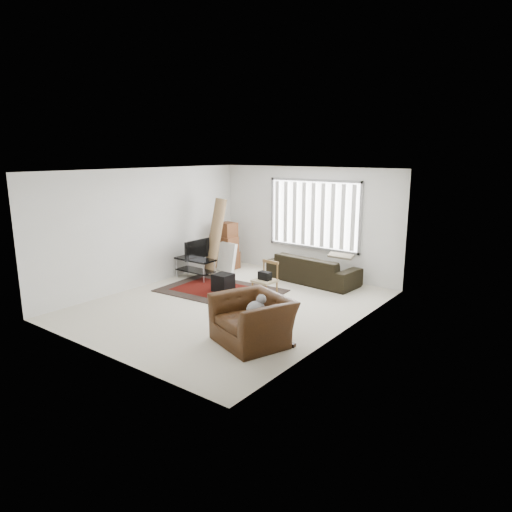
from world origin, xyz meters
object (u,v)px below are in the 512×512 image
at_px(sofa, 313,265).
at_px(side_chair, 265,279).
at_px(moving_boxes, 228,247).
at_px(armchair, 253,317).
at_px(tv_stand, 195,264).

distance_m(sofa, side_chair, 1.75).
height_order(moving_boxes, armchair, moving_boxes).
relative_size(sofa, armchair, 1.50).
height_order(sofa, side_chair, sofa).
distance_m(moving_boxes, sofa, 2.50).
bearing_deg(tv_stand, moving_boxes, 91.01).
xyz_separation_m(moving_boxes, armchair, (3.50, -3.49, -0.13)).
relative_size(sofa, side_chair, 2.74).
bearing_deg(sofa, tv_stand, 35.54).
xyz_separation_m(sofa, armchair, (1.02, -3.70, 0.02)).
distance_m(sofa, armchair, 3.84).
height_order(tv_stand, sofa, sofa).
relative_size(moving_boxes, sofa, 0.56).
height_order(moving_boxes, side_chair, moving_boxes).
xyz_separation_m(moving_boxes, side_chair, (2.34, -1.53, -0.13)).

